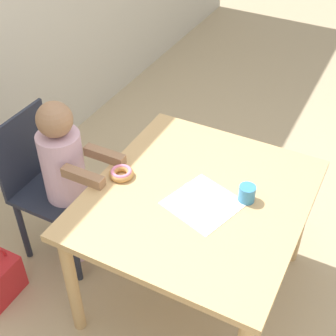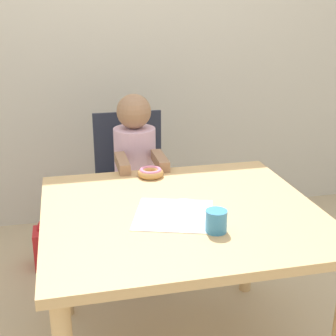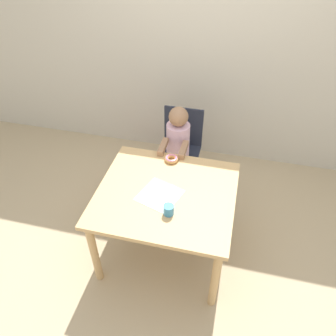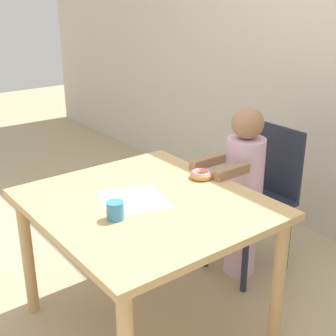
{
  "view_description": "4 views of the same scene",
  "coord_description": "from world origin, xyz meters",
  "px_view_note": "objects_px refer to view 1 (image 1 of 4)",
  "views": [
    {
      "loc": [
        -1.45,
        -0.6,
        2.15
      ],
      "look_at": [
        -0.02,
        0.14,
        0.82
      ],
      "focal_mm": 50.0,
      "sensor_mm": 36.0,
      "label": 1
    },
    {
      "loc": [
        -0.42,
        -1.58,
        1.45
      ],
      "look_at": [
        -0.02,
        0.14,
        0.82
      ],
      "focal_mm": 50.0,
      "sensor_mm": 36.0,
      "label": 2
    },
    {
      "loc": [
        0.44,
        -1.72,
        2.47
      ],
      "look_at": [
        -0.02,
        0.14,
        0.82
      ],
      "focal_mm": 35.0,
      "sensor_mm": 36.0,
      "label": 3
    },
    {
      "loc": [
        1.6,
        -1.1,
        1.62
      ],
      "look_at": [
        -0.02,
        0.14,
        0.82
      ],
      "focal_mm": 50.0,
      "sensor_mm": 36.0,
      "label": 4
    }
  ],
  "objects_px": {
    "child_figure": "(67,184)",
    "donut": "(121,173)",
    "chair": "(51,187)",
    "cup": "(247,194)"
  },
  "relations": [
    {
      "from": "child_figure",
      "to": "cup",
      "type": "xyz_separation_m",
      "value": [
        0.14,
        -0.92,
        0.21
      ]
    },
    {
      "from": "cup",
      "to": "chair",
      "type": "bearing_deg",
      "value": 97.38
    },
    {
      "from": "chair",
      "to": "donut",
      "type": "xyz_separation_m",
      "value": [
        0.02,
        -0.46,
        0.26
      ]
    },
    {
      "from": "chair",
      "to": "donut",
      "type": "bearing_deg",
      "value": -87.77
    },
    {
      "from": "chair",
      "to": "cup",
      "type": "bearing_deg",
      "value": -82.62
    },
    {
      "from": "child_figure",
      "to": "cup",
      "type": "bearing_deg",
      "value": -81.65
    },
    {
      "from": "child_figure",
      "to": "donut",
      "type": "height_order",
      "value": "child_figure"
    },
    {
      "from": "chair",
      "to": "child_figure",
      "type": "xyz_separation_m",
      "value": [
        0.0,
        -0.12,
        0.07
      ]
    },
    {
      "from": "child_figure",
      "to": "cup",
      "type": "distance_m",
      "value": 0.96
    },
    {
      "from": "chair",
      "to": "child_figure",
      "type": "distance_m",
      "value": 0.14
    }
  ]
}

